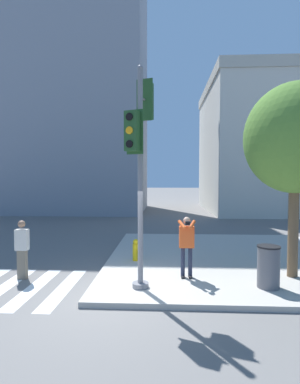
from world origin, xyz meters
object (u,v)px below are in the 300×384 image
Objects in this scene: street_tree at (295,139)px; trash_bin at (268,267)px; traffic_signal_pole at (140,148)px; fire_hydrant at (136,250)px; pedestrian_distant at (22,248)px; person_photographer at (187,241)px.

street_tree is 5.07× the size of trash_bin.
fire_hydrant is (-0.34, 2.39, -3.06)m from traffic_signal_pole.
trash_bin is (6.49, -0.68, -0.22)m from pedestrian_distant.
person_photographer is 0.31× the size of street_tree.
trash_bin is (3.47, -2.23, 0.17)m from fire_hydrant.
person_photographer reaches higher than fire_hydrant.
pedestrian_distant is at bearing 174.03° from trash_bin.
pedestrian_distant is 8.01m from street_tree.
street_tree is 3.45m from trash_bin.
pedestrian_distant is (-3.36, 0.84, -2.67)m from traffic_signal_pole.
fire_hydrant is at bearing 27.27° from pedestrian_distant.
trash_bin is (-0.94, -0.87, -3.20)m from street_tree.
traffic_signal_pole reaches higher than fire_hydrant.
traffic_signal_pole reaches higher than pedestrian_distant.
trash_bin is at bearing -18.91° from person_photographer.
fire_hydrant is (-1.53, 1.57, -0.63)m from person_photographer.
street_tree reaches higher than fire_hydrant.
person_photographer is 0.99× the size of pedestrian_distant.
trash_bin is at bearing -32.73° from fire_hydrant.
street_tree reaches higher than trash_bin.
street_tree reaches higher than pedestrian_distant.
fire_hydrant is (3.02, 1.55, -0.39)m from pedestrian_distant.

